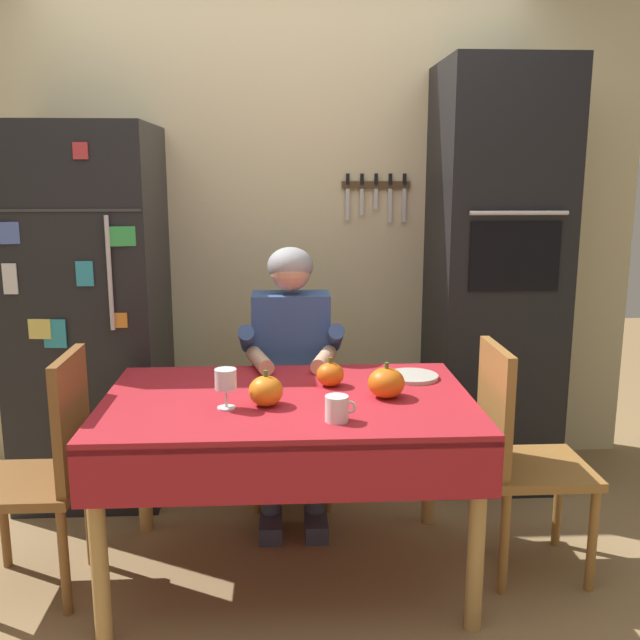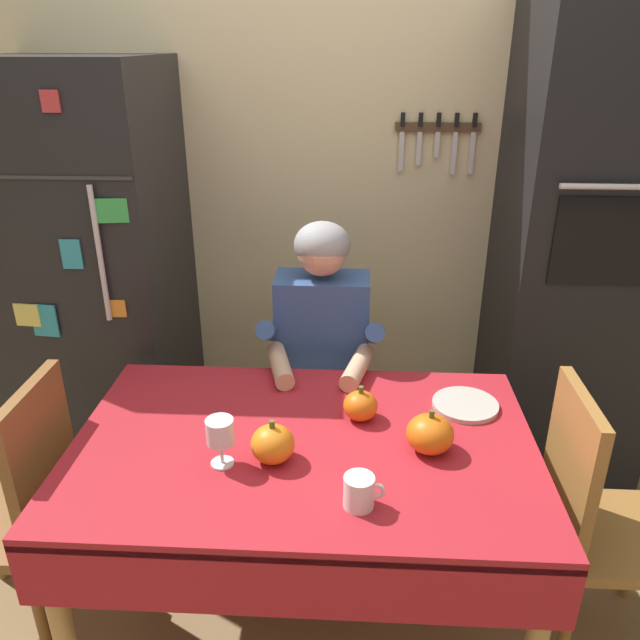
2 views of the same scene
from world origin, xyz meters
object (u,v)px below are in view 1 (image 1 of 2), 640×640
object	(u,v)px
seated_person	(291,358)
pumpkin_large	(266,391)
chair_right_side	(518,449)
dining_table	(288,420)
wall_oven	(494,279)
coffee_mug	(337,408)
wine_glass	(226,381)
serving_tray	(412,376)
chair_behind_person	(291,393)
pumpkin_small	(330,374)
chair_left_side	(47,464)
refrigerator	(91,314)
pumpkin_medium	(386,383)

from	to	relation	value
seated_person	pumpkin_large	size ratio (longest dim) A/B	9.31
seated_person	chair_right_side	world-z (taller)	seated_person
dining_table	seated_person	size ratio (longest dim) A/B	1.12
wall_oven	coffee_mug	size ratio (longest dim) A/B	19.30
chair_right_side	wine_glass	size ratio (longest dim) A/B	6.29
seated_person	coffee_mug	size ratio (longest dim) A/B	11.44
wall_oven	serving_tray	bearing A→B (deg)	-128.07
chair_behind_person	pumpkin_small	bearing A→B (deg)	-76.86
pumpkin_large	coffee_mug	bearing A→B (deg)	-35.95
chair_left_side	dining_table	bearing A→B (deg)	2.17
chair_behind_person	pumpkin_small	world-z (taller)	chair_behind_person
pumpkin_small	pumpkin_large	bearing A→B (deg)	-137.54
wall_oven	pumpkin_large	bearing A→B (deg)	-138.56
chair_behind_person	seated_person	size ratio (longest dim) A/B	0.75
seated_person	pumpkin_large	distance (m)	0.69
pumpkin_large	chair_left_side	bearing A→B (deg)	177.10
refrigerator	serving_tray	size ratio (longest dim) A/B	8.31
chair_right_side	pumpkin_large	xyz separation A→B (m)	(-0.98, -0.09, 0.28)
refrigerator	serving_tray	world-z (taller)	refrigerator
dining_table	chair_right_side	bearing A→B (deg)	0.66
pumpkin_large	pumpkin_medium	bearing A→B (deg)	9.03
wine_glass	chair_behind_person	bearing A→B (deg)	74.65
pumpkin_large	pumpkin_medium	size ratio (longest dim) A/B	0.96
pumpkin_medium	chair_left_side	bearing A→B (deg)	-178.62
wall_oven	serving_tray	world-z (taller)	wall_oven
seated_person	chair_behind_person	bearing A→B (deg)	90.00
wall_oven	pumpkin_large	xyz separation A→B (m)	(-1.13, -1.00, -0.25)
chair_behind_person	seated_person	xyz separation A→B (m)	(-0.00, -0.19, 0.23)
dining_table	serving_tray	world-z (taller)	serving_tray
dining_table	serving_tray	distance (m)	0.58
chair_behind_person	wine_glass	bearing A→B (deg)	-105.35
chair_right_side	pumpkin_small	distance (m)	0.79
pumpkin_medium	pumpkin_small	distance (m)	0.26
dining_table	chair_right_side	xyz separation A→B (m)	(0.90, 0.01, -0.14)
wine_glass	pumpkin_small	size ratio (longest dim) A/B	1.26
coffee_mug	serving_tray	distance (m)	0.61
pumpkin_large	serving_tray	bearing A→B (deg)	28.04
wine_glass	serving_tray	bearing A→B (deg)	24.97
pumpkin_large	pumpkin_small	xyz separation A→B (m)	(0.25, 0.23, -0.01)
coffee_mug	pumpkin_large	xyz separation A→B (m)	(-0.25, 0.18, 0.01)
pumpkin_medium	serving_tray	distance (m)	0.29
pumpkin_large	pumpkin_medium	xyz separation A→B (m)	(0.45, 0.07, 0.00)
chair_behind_person	pumpkin_medium	distance (m)	0.92
chair_behind_person	chair_right_side	xyz separation A→B (m)	(0.88, -0.78, 0.00)
chair_left_side	pumpkin_small	distance (m)	1.12
wine_glass	serving_tray	xyz separation A→B (m)	(0.74, 0.35, -0.10)
seated_person	coffee_mug	distance (m)	0.87
chair_right_side	serving_tray	xyz separation A→B (m)	(-0.38, 0.23, 0.24)
wine_glass	pumpkin_medium	distance (m)	0.61
pumpkin_small	refrigerator	bearing A→B (deg)	146.97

